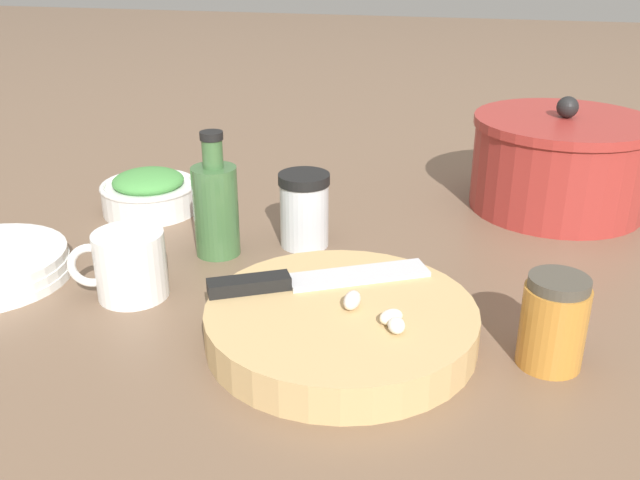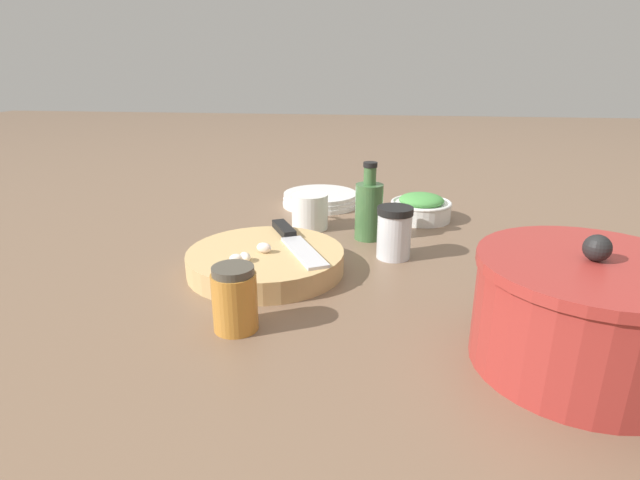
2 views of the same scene
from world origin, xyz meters
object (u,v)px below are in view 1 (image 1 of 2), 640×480
herb_bowl (149,192)px  spice_jar (304,210)px  chef_knife (306,280)px  coffee_mug (129,265)px  stock_pot (560,163)px  oil_bottle (216,207)px  honey_jar (553,322)px  garlic_cloves (376,312)px  cutting_board (341,324)px

herb_bowl → spice_jar: spice_jar is taller
chef_knife → coffee_mug: size_ratio=2.12×
herb_bowl → stock_pot: stock_pot is taller
chef_knife → stock_pot: bearing=116.9°
spice_jar → oil_bottle: 0.10m
herb_bowl → spice_jar: size_ratio=1.43×
chef_knife → honey_jar: size_ratio=2.45×
garlic_cloves → oil_bottle: size_ratio=0.43×
chef_knife → oil_bottle: (-0.14, 0.12, 0.02)m
coffee_mug → honey_jar: bearing=-4.5°
chef_knife → oil_bottle: 0.18m
garlic_cloves → spice_jar: bearing=118.9°
herb_bowl → honey_jar: (0.50, -0.26, 0.01)m
chef_knife → herb_bowl: 0.36m
spice_jar → coffee_mug: size_ratio=0.92×
garlic_cloves → honey_jar: bearing=7.4°
garlic_cloves → cutting_board: bearing=156.4°
cutting_board → oil_bottle: 0.24m
chef_knife → stock_pot: size_ratio=0.88×
chef_knife → oil_bottle: oil_bottle is taller
cutting_board → spice_jar: spice_jar is taller
stock_pot → chef_knife: bearing=-125.4°
cutting_board → spice_jar: 0.22m
garlic_cloves → oil_bottle: oil_bottle is taller
chef_knife → garlic_cloves: size_ratio=3.26×
herb_bowl → coffee_mug: bearing=-69.3°
honey_jar → coffee_mug: bearing=175.5°
cutting_board → garlic_cloves: 0.05m
spice_jar → stock_pot: size_ratio=0.38×
herb_bowl → oil_bottle: size_ratio=0.87×
coffee_mug → oil_bottle: bearing=67.0°
coffee_mug → honey_jar: (0.42, -0.03, 0.01)m
garlic_cloves → herb_bowl: (-0.35, 0.28, -0.02)m
chef_knife → spice_jar: bearing=167.2°
herb_bowl → coffee_mug: coffee_mug is taller
spice_jar → herb_bowl: bearing=165.2°
honey_jar → stock_pot: bearing=85.6°
chef_knife → coffee_mug: coffee_mug is taller
coffee_mug → oil_bottle: (0.05, 0.12, 0.02)m
spice_jar → honey_jar: 0.34m
garlic_cloves → coffee_mug: size_ratio=0.65×
honey_jar → garlic_cloves: bearing=-172.6°
chef_knife → stock_pot: (0.26, 0.36, 0.02)m
cutting_board → chef_knife: bearing=138.0°
chef_knife → stock_pot: 0.45m
coffee_mug → garlic_cloves: bearing=-11.2°
garlic_cloves → stock_pot: bearing=66.5°
garlic_cloves → herb_bowl: 0.45m
cutting_board → honey_jar: 0.19m
spice_jar → oil_bottle: size_ratio=0.61×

